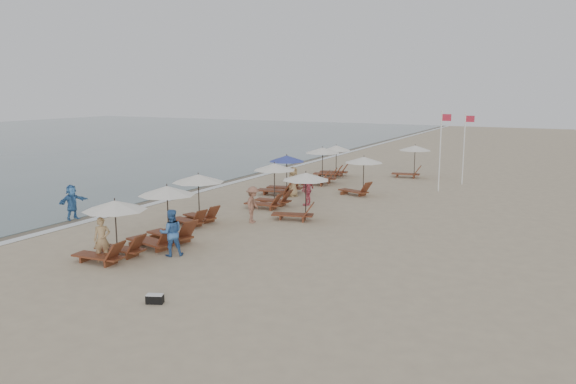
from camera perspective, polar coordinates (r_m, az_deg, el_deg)
The scene contains 22 objects.
ground at distance 20.45m, azimuth -0.05°, elevation -6.99°, with size 160.00×160.00×0.00m, color tan.
wet_sand_band at distance 35.30m, azimuth -10.64°, elevation 0.19°, with size 3.20×140.00×0.01m, color #6B5E4C.
foam_line at distance 34.52m, azimuth -8.94°, elevation 0.03°, with size 0.50×140.00×0.02m, color white.
lounger_station_0 at distance 21.34m, azimuth -17.21°, elevation -3.60°, with size 2.56×2.26×2.20m.
lounger_station_1 at distance 22.80m, azimuth -12.44°, elevation -2.61°, with size 2.74×2.41×2.39m.
lounger_station_2 at distance 26.11m, azimuth -9.21°, elevation -0.44°, with size 2.53×2.36×2.30m.
lounger_station_3 at distance 29.50m, azimuth -1.75°, elevation 0.65°, with size 2.52×2.19×2.31m.
lounger_station_4 at distance 33.30m, azimuth -0.57°, elevation 1.52°, with size 2.67×2.37×2.28m.
lounger_station_5 at distance 36.90m, azimuth 3.05°, elevation 2.50°, with size 2.78×2.54×2.37m.
lounger_station_6 at distance 40.07m, azimuth 4.50°, elevation 2.99°, with size 2.52×2.25×2.20m.
inland_station_0 at distance 26.62m, azimuth 1.24°, elevation 0.13°, with size 2.71×2.24×2.22m.
inland_station_1 at distance 33.14m, azimuth 7.20°, elevation 2.16°, with size 2.62×2.24×2.22m.
inland_station_2 at distance 40.46m, azimuth 12.22°, elevation 3.40°, with size 2.67×2.24×2.22m.
beachgoer_near at distance 21.35m, azimuth -18.07°, elevation -4.53°, with size 0.58×0.38×1.60m, color tan.
beachgoer_mid_a at distance 21.38m, azimuth -11.59°, elevation -4.00°, with size 0.85×0.66×1.74m, color #3867A8.
beachgoer_mid_b at distance 26.17m, azimuth -3.53°, elevation -1.27°, with size 1.09×0.63×1.69m, color #8D5C48.
beachgoer_far_a at distance 30.01m, azimuth 1.97°, elevation 0.25°, with size 1.00×0.42×1.70m, color #D35467.
beachgoer_far_b at distance 32.57m, azimuth 0.51°, elevation 1.05°, with size 0.83×0.54×1.71m, color tan.
waterline_walker at distance 28.59m, azimuth -20.76°, elevation -0.96°, with size 1.55×0.49×1.67m, color teal.
duffel_bag at distance 17.06m, azimuth -13.15°, elevation -10.34°, with size 0.54×0.41×0.27m.
flag_pole_near at distance 35.09m, azimuth 15.02°, elevation 4.34°, with size 0.59×0.08×4.82m.
flag_pole_far at distance 38.16m, azimuth 17.22°, elevation 4.51°, with size 0.60×0.08×4.61m.
Camera 1 is at (9.00, -17.33, 6.05)m, focal length 35.61 mm.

